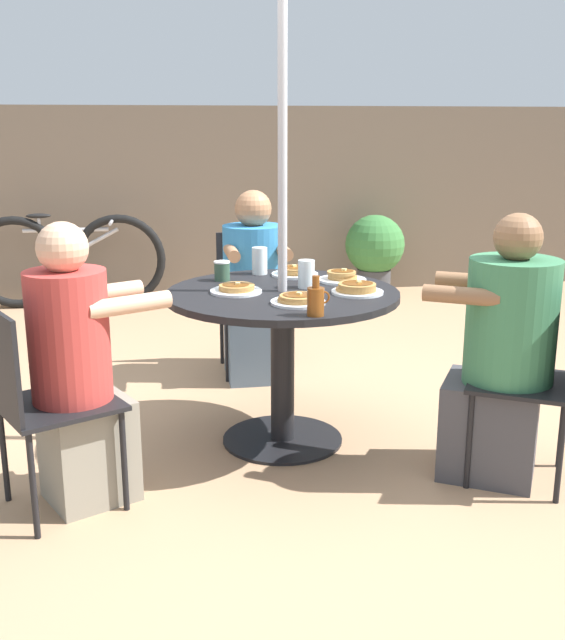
# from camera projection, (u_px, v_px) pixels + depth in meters

# --- Properties ---
(ground_plane) EXTENTS (12.00, 12.00, 0.00)m
(ground_plane) POSITION_uv_depth(u_px,v_px,m) (282.00, 440.00, 3.64)
(ground_plane) COLOR tan
(back_fence) EXTENTS (10.00, 0.06, 1.65)m
(back_fence) POSITION_uv_depth(u_px,v_px,m) (222.00, 202.00, 6.62)
(back_fence) COLOR brown
(back_fence) RESTS_ON ground
(patio_table) EXTENTS (1.08, 1.08, 0.74)m
(patio_table) POSITION_uv_depth(u_px,v_px,m) (282.00, 323.00, 3.49)
(patio_table) COLOR black
(patio_table) RESTS_ON ground
(umbrella_pole) EXTENTS (0.04, 0.04, 2.39)m
(umbrella_pole) POSITION_uv_depth(u_px,v_px,m) (282.00, 192.00, 3.33)
(umbrella_pole) COLOR #ADADB2
(umbrella_pole) RESTS_ON ground
(patio_chair_north) EXTENTS (0.57, 0.57, 0.84)m
(patio_chair_north) POSITION_uv_depth(u_px,v_px,m) (37.00, 395.00, 2.85)
(patio_chair_north) COLOR black
(patio_chair_north) RESTS_ON ground
(diner_north) EXTENTS (0.57, 0.50, 1.14)m
(diner_north) POSITION_uv_depth(u_px,v_px,m) (78.00, 376.00, 2.93)
(diner_north) COLOR gray
(diner_north) RESTS_ON ground
(patio_chair_east) EXTENTS (0.58, 0.58, 0.84)m
(patio_chair_east) POSITION_uv_depth(u_px,v_px,m) (543.00, 373.00, 3.11)
(patio_chair_east) COLOR black
(patio_chair_east) RESTS_ON ground
(diner_east) EXTENTS (0.60, 0.56, 1.14)m
(diner_east) POSITION_uv_depth(u_px,v_px,m) (501.00, 362.00, 3.16)
(diner_east) COLOR #3D3D42
(diner_east) RESTS_ON ground
(patio_chair_south) EXTENTS (0.42, 0.42, 0.84)m
(patio_chair_south) POSITION_uv_depth(u_px,v_px,m) (251.00, 291.00, 4.62)
(patio_chair_south) COLOR black
(patio_chair_south) RESTS_ON ground
(diner_south) EXTENTS (0.37, 0.50, 1.12)m
(diner_south) POSITION_uv_depth(u_px,v_px,m) (255.00, 294.00, 4.46)
(diner_south) COLOR slate
(diner_south) RESTS_ON ground
(pancake_plate_a) EXTENTS (0.24, 0.24, 0.05)m
(pancake_plate_a) POSITION_uv_depth(u_px,v_px,m) (236.00, 289.00, 3.41)
(pancake_plate_a) COLOR white
(pancake_plate_a) RESTS_ON patio_table
(pancake_plate_b) EXTENTS (0.24, 0.24, 0.05)m
(pancake_plate_b) POSITION_uv_depth(u_px,v_px,m) (298.00, 300.00, 3.20)
(pancake_plate_b) COLOR white
(pancake_plate_b) RESTS_ON patio_table
(pancake_plate_c) EXTENTS (0.24, 0.24, 0.06)m
(pancake_plate_c) POSITION_uv_depth(u_px,v_px,m) (342.00, 277.00, 3.66)
(pancake_plate_c) COLOR white
(pancake_plate_c) RESTS_ON patio_table
(pancake_plate_d) EXTENTS (0.24, 0.24, 0.05)m
(pancake_plate_d) POSITION_uv_depth(u_px,v_px,m) (295.00, 272.00, 3.79)
(pancake_plate_d) COLOR white
(pancake_plate_d) RESTS_ON patio_table
(pancake_plate_e) EXTENTS (0.24, 0.24, 0.06)m
(pancake_plate_e) POSITION_uv_depth(u_px,v_px,m) (357.00, 289.00, 3.39)
(pancake_plate_e) COLOR white
(pancake_plate_e) RESTS_ON patio_table
(syrup_bottle) EXTENTS (0.09, 0.07, 0.16)m
(syrup_bottle) POSITION_uv_depth(u_px,v_px,m) (316.00, 300.00, 2.99)
(syrup_bottle) COLOR brown
(syrup_bottle) RESTS_ON patio_table
(coffee_cup) EXTENTS (0.08, 0.08, 0.10)m
(coffee_cup) POSITION_uv_depth(u_px,v_px,m) (222.00, 271.00, 3.67)
(coffee_cup) COLOR #33513D
(coffee_cup) RESTS_ON patio_table
(drinking_glass_a) EXTENTS (0.08, 0.08, 0.13)m
(drinking_glass_a) POSITION_uv_depth(u_px,v_px,m) (306.00, 274.00, 3.50)
(drinking_glass_a) COLOR silver
(drinking_glass_a) RESTS_ON patio_table
(drinking_glass_b) EXTENTS (0.08, 0.08, 0.14)m
(drinking_glass_b) POSITION_uv_depth(u_px,v_px,m) (260.00, 261.00, 3.82)
(drinking_glass_b) COLOR silver
(drinking_glass_b) RESTS_ON patio_table
(bicycle) EXTENTS (1.61, 0.44, 0.79)m
(bicycle) POSITION_uv_depth(u_px,v_px,m) (68.00, 260.00, 6.22)
(bicycle) COLOR black
(bicycle) RESTS_ON ground
(potted_shrub) EXTENTS (0.52, 0.52, 0.73)m
(potted_shrub) POSITION_uv_depth(u_px,v_px,m) (375.00, 250.00, 6.53)
(potted_shrub) COLOR #3D3D3F
(potted_shrub) RESTS_ON ground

